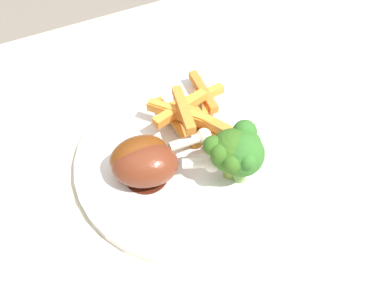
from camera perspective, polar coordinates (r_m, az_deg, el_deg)
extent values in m
cube|color=beige|center=(0.53, 6.31, -4.32)|extent=(1.12, 0.79, 0.03)
cylinder|color=#9C9582|center=(1.20, 16.89, 6.24)|extent=(0.06, 0.06, 0.68)
cylinder|color=white|center=(0.52, 0.00, -1.88)|extent=(0.29, 0.29, 0.01)
cylinder|color=#78A951|center=(0.49, 6.43, -3.68)|extent=(0.02, 0.02, 0.02)
sphere|color=#337229|center=(0.46, 6.75, -1.36)|extent=(0.05, 0.05, 0.05)
sphere|color=#337229|center=(0.47, 7.26, 0.04)|extent=(0.03, 0.03, 0.03)
sphere|color=#337229|center=(0.47, 8.10, 0.30)|extent=(0.03, 0.03, 0.03)
sphere|color=#337229|center=(0.44, 7.59, -2.34)|extent=(0.02, 0.02, 0.02)
sphere|color=#337229|center=(0.47, 7.06, 1.32)|extent=(0.03, 0.03, 0.03)
sphere|color=#337229|center=(0.47, 6.26, 0.33)|extent=(0.02, 0.02, 0.02)
cylinder|color=#8DAC48|center=(0.49, 5.17, -3.30)|extent=(0.01, 0.01, 0.03)
sphere|color=#36671F|center=(0.46, 5.43, -0.94)|extent=(0.05, 0.05, 0.05)
sphere|color=#36671F|center=(0.45, 5.44, -2.60)|extent=(0.02, 0.02, 0.02)
sphere|color=#36671F|center=(0.45, 3.89, -1.30)|extent=(0.02, 0.02, 0.02)
sphere|color=#36671F|center=(0.46, 5.91, -2.67)|extent=(0.03, 0.03, 0.03)
sphere|color=#36671F|center=(0.45, 3.09, -0.52)|extent=(0.02, 0.02, 0.02)
cube|color=orange|center=(0.55, -0.60, 3.34)|extent=(0.03, 0.09, 0.01)
cube|color=#F99437|center=(0.53, -1.58, 4.84)|extent=(0.08, 0.03, 0.01)
cube|color=orange|center=(0.54, -2.66, 3.35)|extent=(0.01, 0.08, 0.01)
cube|color=#F99839|center=(0.52, -1.45, 4.32)|extent=(0.06, 0.07, 0.01)
cube|color=orange|center=(0.51, 2.22, 3.04)|extent=(0.04, 0.07, 0.01)
cube|color=orange|center=(0.57, 0.65, 6.06)|extent=(0.05, 0.08, 0.01)
cube|color=orange|center=(0.55, -0.88, 3.18)|extent=(0.03, 0.08, 0.01)
cube|color=orange|center=(0.53, -0.24, 2.82)|extent=(0.06, 0.06, 0.01)
cube|color=orange|center=(0.54, 1.62, 3.03)|extent=(0.05, 0.06, 0.01)
cube|color=#F99839|center=(0.52, -1.68, 4.08)|extent=(0.06, 0.07, 0.01)
cube|color=orange|center=(0.55, -0.60, 3.39)|extent=(0.04, 0.06, 0.01)
cube|color=orange|center=(0.57, 0.53, 6.20)|extent=(0.09, 0.02, 0.01)
cube|color=orange|center=(0.52, 2.17, 2.44)|extent=(0.01, 0.08, 0.01)
cube|color=orange|center=(0.51, -1.14, 4.70)|extent=(0.03, 0.08, 0.01)
cube|color=#CA772C|center=(0.57, 1.52, 7.11)|extent=(0.02, 0.08, 0.01)
cylinder|color=#4D1C10|center=(0.50, -6.17, -4.38)|extent=(0.05, 0.05, 0.00)
ellipsoid|color=maroon|center=(0.48, -6.39, -2.78)|extent=(0.09, 0.08, 0.05)
cylinder|color=beige|center=(0.48, 0.59, -2.59)|extent=(0.03, 0.02, 0.01)
sphere|color=silver|center=(0.48, 2.52, -2.49)|extent=(0.02, 0.02, 0.02)
cylinder|color=#4E1F0A|center=(0.50, -6.92, -3.33)|extent=(0.04, 0.04, 0.00)
ellipsoid|color=brown|center=(0.49, -7.16, -1.68)|extent=(0.07, 0.05, 0.05)
cylinder|color=beige|center=(0.50, -0.68, 0.35)|extent=(0.04, 0.01, 0.01)
sphere|color=silver|center=(0.51, 1.61, 1.14)|extent=(0.02, 0.02, 0.02)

